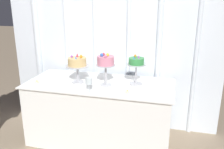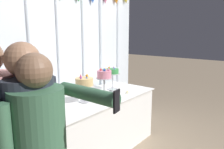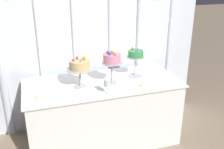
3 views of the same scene
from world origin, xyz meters
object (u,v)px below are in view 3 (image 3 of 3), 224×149
(cake_display_center, at_px, (112,60))
(wine_glass, at_px, (107,83))
(cake_table, at_px, (103,112))
(tealight_near_left, at_px, (142,85))
(tealight_far_left, at_px, (37,98))
(cake_display_rightmost, at_px, (136,56))
(cake_display_leftmost, at_px, (80,66))

(cake_display_center, relative_size, wine_glass, 2.46)
(cake_table, distance_m, tealight_near_left, 0.61)
(cake_table, height_order, tealight_far_left, tealight_far_left)
(cake_display_center, bearing_deg, tealight_near_left, -31.32)
(cake_table, xyz_separation_m, tealight_near_left, (0.39, -0.24, 0.41))
(tealight_far_left, height_order, tealight_near_left, same)
(wine_glass, relative_size, tealight_near_left, 3.75)
(wine_glass, bearing_deg, cake_display_rightmost, 38.08)
(wine_glass, bearing_deg, cake_display_center, 62.06)
(cake_display_leftmost, distance_m, cake_display_center, 0.37)
(cake_table, bearing_deg, cake_display_rightmost, 9.16)
(cake_display_center, xyz_separation_m, wine_glass, (-0.13, -0.24, -0.17))
(wine_glass, xyz_separation_m, tealight_near_left, (0.43, 0.06, -0.11))
(cake_display_center, distance_m, tealight_far_left, 0.89)
(tealight_far_left, bearing_deg, cake_display_leftmost, 18.04)
(cake_table, xyz_separation_m, tealight_far_left, (-0.74, -0.20, 0.41))
(cake_table, relative_size, cake_display_leftmost, 5.01)
(cake_table, distance_m, cake_display_rightmost, 0.79)
(cake_display_rightmost, bearing_deg, cake_display_leftmost, -170.94)
(cake_table, bearing_deg, tealight_near_left, -31.15)
(cake_display_leftmost, bearing_deg, tealight_near_left, -16.54)
(tealight_near_left, bearing_deg, cake_display_center, 148.68)
(cake_display_center, bearing_deg, tealight_far_left, -170.50)
(cake_display_leftmost, bearing_deg, wine_glass, -47.22)
(cake_display_center, distance_m, tealight_near_left, 0.44)
(cake_display_leftmost, distance_m, tealight_near_left, 0.73)
(cake_display_leftmost, height_order, tealight_near_left, cake_display_leftmost)
(cake_display_leftmost, xyz_separation_m, wine_glass, (0.24, -0.25, -0.13))
(tealight_near_left, bearing_deg, wine_glass, -172.19)
(cake_display_center, height_order, cake_display_rightmost, cake_display_center)
(cake_table, height_order, cake_display_leftmost, cake_display_leftmost)
(cake_display_center, distance_m, cake_display_rightmost, 0.36)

